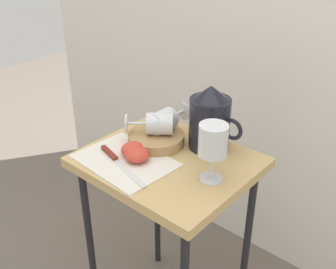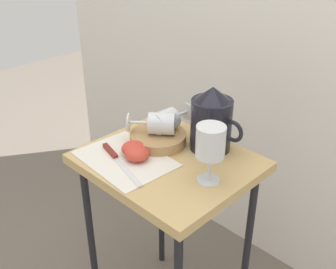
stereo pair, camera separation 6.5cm
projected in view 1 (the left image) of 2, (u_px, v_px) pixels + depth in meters
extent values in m
cube|color=silver|center=(270.00, 13.00, 1.39)|extent=(2.40, 0.03, 2.02)
cube|color=tan|center=(168.00, 162.00, 1.20)|extent=(0.49, 0.42, 0.03)
cylinder|color=black|center=(90.00, 246.00, 1.37)|extent=(0.02, 0.02, 0.65)
cylinder|color=black|center=(157.00, 199.00, 1.59)|extent=(0.02, 0.02, 0.65)
cylinder|color=black|center=(246.00, 248.00, 1.36)|extent=(0.02, 0.02, 0.65)
cube|color=silver|center=(125.00, 160.00, 1.18)|extent=(0.29, 0.22, 0.00)
cylinder|color=#AD8451|center=(156.00, 139.00, 1.27)|extent=(0.18, 0.18, 0.03)
cylinder|color=black|center=(209.00, 124.00, 1.22)|extent=(0.12, 0.12, 0.16)
cylinder|color=orange|center=(209.00, 133.00, 1.24)|extent=(0.11, 0.11, 0.09)
cone|color=black|center=(211.00, 93.00, 1.17)|extent=(0.11, 0.11, 0.04)
torus|color=black|center=(232.00, 129.00, 1.17)|extent=(0.07, 0.01, 0.07)
cylinder|color=silver|center=(211.00, 178.00, 1.10)|extent=(0.06, 0.06, 0.00)
cylinder|color=silver|center=(212.00, 166.00, 1.08)|extent=(0.01, 0.01, 0.07)
cylinder|color=silver|center=(213.00, 140.00, 1.04)|extent=(0.08, 0.08, 0.09)
cylinder|color=orange|center=(213.00, 146.00, 1.05)|extent=(0.07, 0.07, 0.04)
cylinder|color=silver|center=(160.00, 124.00, 1.24)|extent=(0.11, 0.10, 0.07)
cylinder|color=silver|center=(137.00, 123.00, 1.24)|extent=(0.05, 0.05, 0.01)
cylinder|color=silver|center=(127.00, 123.00, 1.25)|extent=(0.04, 0.05, 0.06)
cylinder|color=silver|center=(162.00, 121.00, 1.26)|extent=(0.07, 0.08, 0.07)
cylinder|color=silver|center=(177.00, 114.00, 1.30)|extent=(0.01, 0.06, 0.01)
cylinder|color=silver|center=(183.00, 111.00, 1.32)|extent=(0.06, 0.01, 0.06)
ellipsoid|color=#CC3D2D|center=(133.00, 149.00, 1.20)|extent=(0.07, 0.07, 0.04)
ellipsoid|color=#CC3D2D|center=(137.00, 155.00, 1.17)|extent=(0.07, 0.07, 0.04)
cube|color=silver|center=(129.00, 173.00, 1.12)|extent=(0.16, 0.06, 0.00)
cube|color=maroon|center=(109.00, 153.00, 1.21)|extent=(0.09, 0.04, 0.01)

